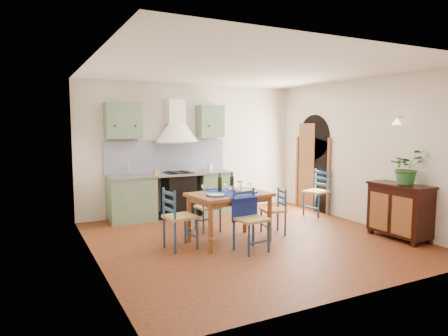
{
  "coord_description": "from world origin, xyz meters",
  "views": [
    {
      "loc": [
        -3.37,
        -5.65,
        1.9
      ],
      "look_at": [
        -0.34,
        0.3,
        1.19
      ],
      "focal_mm": 32.0,
      "sensor_mm": 36.0,
      "label": 1
    }
  ],
  "objects": [
    {
      "name": "back_wall",
      "position": [
        -0.47,
        2.29,
        1.05
      ],
      "size": [
        5.0,
        0.96,
        2.8
      ],
      "color": "beige",
      "rests_on": "ground"
    },
    {
      "name": "chair_right",
      "position": [
        0.56,
        0.1,
        0.42
      ],
      "size": [
        0.44,
        0.44,
        0.81
      ],
      "color": "navy",
      "rests_on": "ground"
    },
    {
      "name": "left_wall",
      "position": [
        -2.5,
        0.0,
        1.4
      ],
      "size": [
        0.04,
        5.0,
        2.8
      ],
      "primitive_type": "cube",
      "color": "beige",
      "rests_on": "ground"
    },
    {
      "name": "chair_left",
      "position": [
        -1.26,
        0.05,
        0.49
      ],
      "size": [
        0.49,
        0.49,
        0.95
      ],
      "color": "navy",
      "rests_on": "ground"
    },
    {
      "name": "chair_near",
      "position": [
        -0.32,
        -0.54,
        0.49
      ],
      "size": [
        0.49,
        0.49,
        0.94
      ],
      "color": "navy",
      "rests_on": "ground"
    },
    {
      "name": "chair_spare",
      "position": [
        2.23,
        0.93,
        0.5
      ],
      "size": [
        0.54,
        0.54,
        0.97
      ],
      "color": "navy",
      "rests_on": "ground"
    },
    {
      "name": "sideboard",
      "position": [
        2.26,
        -1.11,
        0.51
      ],
      "size": [
        0.5,
        1.05,
        0.94
      ],
      "color": "black",
      "rests_on": "ground"
    },
    {
      "name": "ceiling",
      "position": [
        0.0,
        0.0,
        2.8
      ],
      "size": [
        5.0,
        5.0,
        0.01
      ],
      "primitive_type": "cube",
      "color": "silver",
      "rests_on": "back_wall"
    },
    {
      "name": "potted_plant",
      "position": [
        2.25,
        -1.22,
        1.23
      ],
      "size": [
        0.53,
        0.46,
        0.58
      ],
      "primitive_type": "imported",
      "rotation": [
        0.0,
        0.0,
        0.02
      ],
      "color": "#265D29",
      "rests_on": "sideboard"
    },
    {
      "name": "dining_table",
      "position": [
        -0.37,
        0.02,
        0.72
      ],
      "size": [
        1.34,
        1.03,
        1.12
      ],
      "color": "brown",
      "rests_on": "ground"
    },
    {
      "name": "floor",
      "position": [
        0.0,
        0.0,
        0.0
      ],
      "size": [
        5.0,
        5.0,
        0.0
      ],
      "primitive_type": "plane",
      "color": "#491E0F",
      "rests_on": "ground"
    },
    {
      "name": "chair_far",
      "position": [
        -0.41,
        0.77,
        0.43
      ],
      "size": [
        0.4,
        0.4,
        0.84
      ],
      "color": "navy",
      "rests_on": "ground"
    },
    {
      "name": "right_wall",
      "position": [
        2.5,
        0.28,
        1.34
      ],
      "size": [
        0.26,
        5.0,
        2.8
      ],
      "color": "beige",
      "rests_on": "ground"
    }
  ]
}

